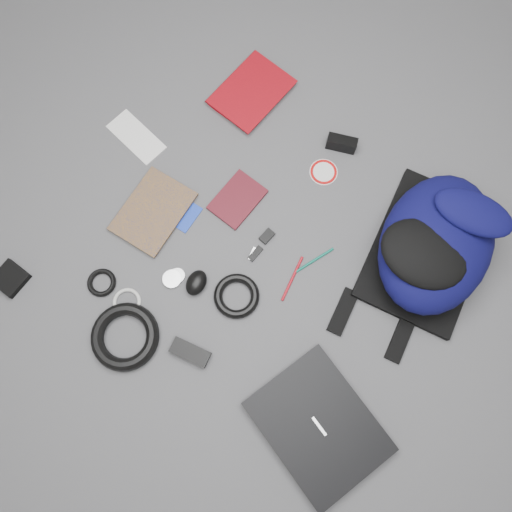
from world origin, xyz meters
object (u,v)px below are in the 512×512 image
Objects in this scene: laptop at (318,426)px; mouse at (196,283)px; dvd_case at (237,199)px; power_brick at (190,352)px; pouch at (10,278)px; textbook_red at (230,76)px; comic_book at (130,198)px; backpack at (436,243)px; compact_camera at (342,143)px.

laptop is 4.37× the size of mouse.
power_brick is (0.19, -0.45, 0.01)m from dvd_case.
mouse reaches higher than dvd_case.
pouch reaches higher than dvd_case.
textbook_red is 0.91m from power_brick.
laptop is at bearing -32.48° from dvd_case.
pouch reaches higher than comic_book.
power_brick is (0.49, -0.77, 0.00)m from textbook_red.
backpack is at bearing 42.40° from pouch.
laptop is at bearing -98.54° from backpack.
laptop is 1.44× the size of comic_book.
compact_camera is (0.14, 0.35, 0.02)m from dvd_case.
comic_book is at bearing -85.40° from textbook_red.
laptop is 1.14m from textbook_red.
textbook_red is at bearing 108.19° from power_brick.
mouse is 0.71× the size of power_brick.
compact_camera is 1.09× the size of pouch.
laptop is 0.53m from mouse.
laptop is 4.06× the size of pouch.
textbook_red reaches higher than dvd_case.
comic_book is at bearing -176.53° from laptop.
dvd_case is 1.90× the size of pouch.
backpack reaches higher than laptop.
laptop reaches higher than dvd_case.
pouch is at bearing -150.37° from backpack.
compact_camera is at bearing 67.41° from dvd_case.
laptop is 0.71m from dvd_case.
laptop is at bearing -18.40° from comic_book.
power_brick is at bearing -67.00° from dvd_case.
power_brick is (0.05, -0.80, -0.01)m from compact_camera.
backpack reaches higher than dvd_case.
power_brick is (-0.41, -0.07, -0.00)m from laptop.
mouse is at bearing -120.70° from compact_camera.
mouse is at bearing -175.56° from laptop.
dvd_case is (-0.55, -0.22, -0.09)m from backpack.
textbook_red reaches higher than pouch.
backpack is 5.13× the size of compact_camera.
comic_book is 2.58× the size of compact_camera.
mouse reaches higher than textbook_red.
compact_camera is at bearing 4.93° from textbook_red.
dvd_case is 2.05× the size of mouse.
mouse is at bearing -19.89° from comic_book.
dvd_case is (0.27, 0.21, -0.00)m from comic_book.
textbook_red and power_brick have the same top height.
backpack is 1.92× the size of textbook_red.
dvd_case is 1.75× the size of compact_camera.
pouch is (-0.10, -0.41, 0.00)m from comic_book.
comic_book is (0.03, -0.53, -0.00)m from textbook_red.
power_brick is 0.59m from pouch.
textbook_red is at bearing 107.72° from mouse.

